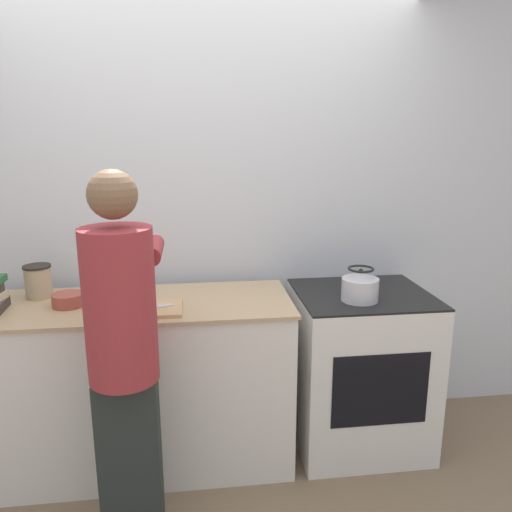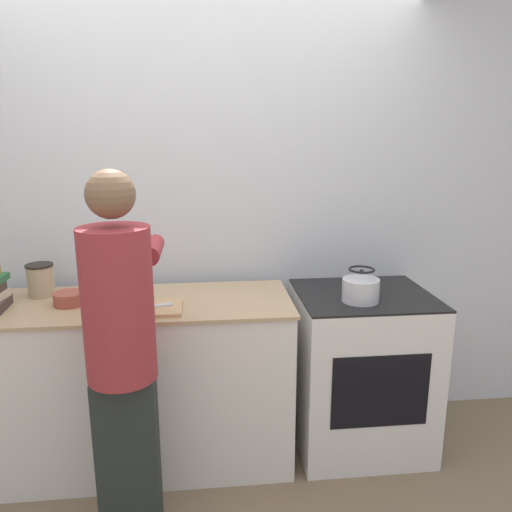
% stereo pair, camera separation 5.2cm
% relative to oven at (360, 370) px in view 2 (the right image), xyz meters
% --- Properties ---
extents(ground_plane, '(12.00, 12.00, 0.00)m').
position_rel_oven_xyz_m(ground_plane, '(-0.89, -0.32, -0.46)').
color(ground_plane, '#7A664C').
extents(wall_back, '(8.00, 0.05, 2.60)m').
position_rel_oven_xyz_m(wall_back, '(-0.89, 0.39, 0.84)').
color(wall_back, silver).
rests_on(wall_back, ground_plane).
extents(counter, '(1.73, 0.62, 0.92)m').
position_rel_oven_xyz_m(counter, '(-1.29, -0.02, 0.00)').
color(counter, silver).
rests_on(counter, ground_plane).
extents(oven, '(0.73, 0.65, 0.92)m').
position_rel_oven_xyz_m(oven, '(0.00, 0.00, 0.00)').
color(oven, silver).
rests_on(oven, ground_plane).
extents(person, '(0.33, 0.57, 1.64)m').
position_rel_oven_xyz_m(person, '(-1.23, -0.55, 0.44)').
color(person, '#242A28').
rests_on(person, ground_plane).
extents(cutting_board, '(0.39, 0.24, 0.02)m').
position_rel_oven_xyz_m(cutting_board, '(-1.19, -0.16, 0.47)').
color(cutting_board, tan).
rests_on(cutting_board, counter).
extents(knife, '(0.23, 0.09, 0.01)m').
position_rel_oven_xyz_m(knife, '(-1.15, -0.17, 0.49)').
color(knife, silver).
rests_on(knife, cutting_board).
extents(kettle, '(0.19, 0.19, 0.18)m').
position_rel_oven_xyz_m(kettle, '(-0.06, -0.12, 0.53)').
color(kettle, silver).
rests_on(kettle, oven).
extents(bowl_prep, '(0.16, 0.16, 0.06)m').
position_rel_oven_xyz_m(bowl_prep, '(-1.56, -0.03, 0.50)').
color(bowl_prep, '#9E4738').
rests_on(bowl_prep, counter).
extents(canister_jar, '(0.14, 0.14, 0.18)m').
position_rel_oven_xyz_m(canister_jar, '(-1.75, 0.13, 0.55)').
color(canister_jar, tan).
rests_on(canister_jar, counter).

